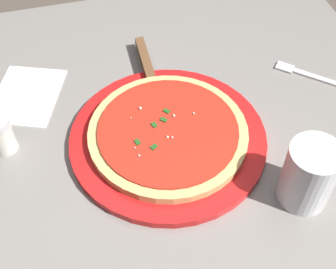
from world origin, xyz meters
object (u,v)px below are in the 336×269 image
pizza (168,133)px  parmesan_shaker (1,134)px  serving_plate (168,139)px  cup_tall_drink (309,175)px  napkin_folded_right (27,95)px  fork (314,77)px  pizza_server (149,73)px

pizza → parmesan_shaker: (0.06, 0.29, 0.01)m
serving_plate → parmesan_shaker: 0.30m
serving_plate → parmesan_shaker: (0.06, 0.29, 0.03)m
cup_tall_drink → parmesan_shaker: 0.53m
pizza → serving_plate: bearing=-117.2°
napkin_folded_right → serving_plate: bearing=-127.5°
pizza → napkin_folded_right: 0.31m
cup_tall_drink → parmesan_shaker: bearing=64.1°
serving_plate → fork: (0.09, -0.34, -0.01)m
serving_plate → cup_tall_drink: (-0.17, -0.19, 0.05)m
serving_plate → pizza_server: bearing=-1.5°
pizza → cup_tall_drink: cup_tall_drink is taller
fork → pizza_server: bearing=76.3°
pizza → cup_tall_drink: (-0.17, -0.19, 0.03)m
pizza → parmesan_shaker: bearing=78.0°
pizza → fork: 0.35m
pizza → parmesan_shaker: size_ratio=3.88×
pizza → pizza_server: 0.17m
parmesan_shaker → fork: bearing=-87.6°
cup_tall_drink → napkin_folded_right: cup_tall_drink is taller
pizza_server → napkin_folded_right: size_ratio=1.39×
fork → parmesan_shaker: size_ratio=2.03×
pizza → pizza_server: pizza is taller
serving_plate → parmesan_shaker: size_ratio=4.83×
cup_tall_drink → fork: 0.30m
pizza → fork: (0.09, -0.34, -0.02)m
serving_plate → fork: serving_plate is taller
fork → parmesan_shaker: parmesan_shaker is taller
fork → parmesan_shaker: (-0.03, 0.62, 0.04)m
napkin_folded_right → fork: fork is taller
cup_tall_drink → fork: cup_tall_drink is taller
pizza_server → fork: pizza_server is taller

